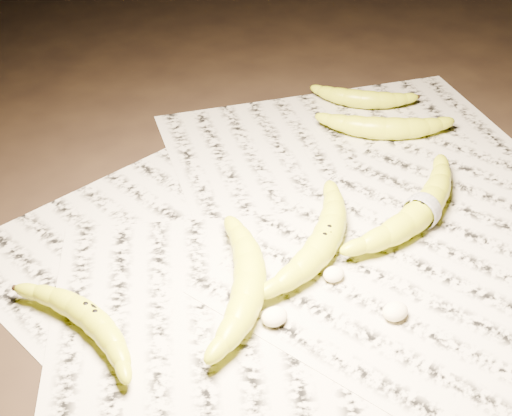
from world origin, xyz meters
TOP-DOWN VIEW (x-y plane):
  - ground at (0.00, 0.00)m, footprint 3.00×3.00m
  - newspaper_patch at (0.04, -0.02)m, footprint 0.90×0.70m
  - banana_left_a at (-0.28, -0.02)m, footprint 0.09×0.19m
  - banana_left_b at (-0.10, -0.08)m, footprint 0.18×0.21m
  - banana_center at (0.02, -0.07)m, footprint 0.22×0.17m
  - banana_taped at (0.17, -0.10)m, footprint 0.25×0.14m
  - banana_upper_a at (0.29, 0.10)m, footprint 0.19×0.17m
  - banana_upper_b at (0.33, 0.20)m, footprint 0.15×0.15m
  - measuring_tape at (0.17, -0.10)m, footprint 0.02×0.05m
  - flesh_chunk_a at (-0.10, -0.14)m, footprint 0.03×0.03m
  - flesh_chunk_b at (0.02, -0.21)m, footprint 0.03×0.03m
  - flesh_chunk_c at (0.00, -0.12)m, footprint 0.03×0.02m

SIDE VIEW (x-z plane):
  - ground at x=0.00m, z-range 0.00..0.00m
  - newspaper_patch at x=0.04m, z-range 0.00..0.01m
  - flesh_chunk_c at x=0.00m, z-range 0.01..0.02m
  - flesh_chunk_b at x=0.02m, z-range 0.01..0.03m
  - flesh_chunk_a at x=-0.10m, z-range 0.01..0.03m
  - banana_left_a at x=-0.28m, z-range 0.01..0.04m
  - banana_upper_b at x=0.33m, z-range 0.01..0.04m
  - banana_upper_a at x=0.29m, z-range 0.01..0.05m
  - banana_center at x=0.02m, z-range 0.01..0.05m
  - banana_taped at x=0.17m, z-range 0.01..0.05m
  - measuring_tape at x=0.17m, z-range 0.00..0.05m
  - banana_left_b at x=-0.10m, z-range 0.01..0.05m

